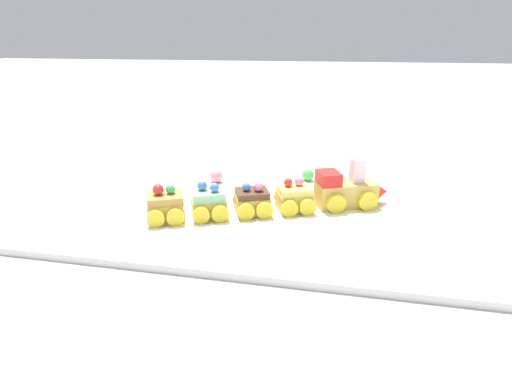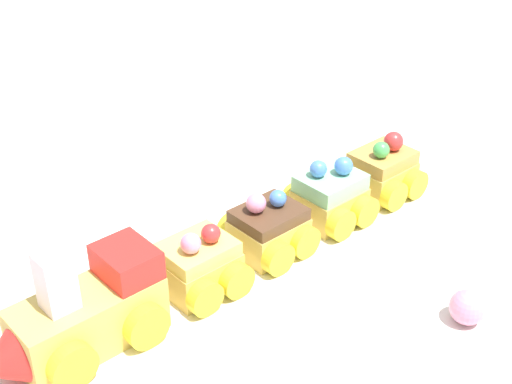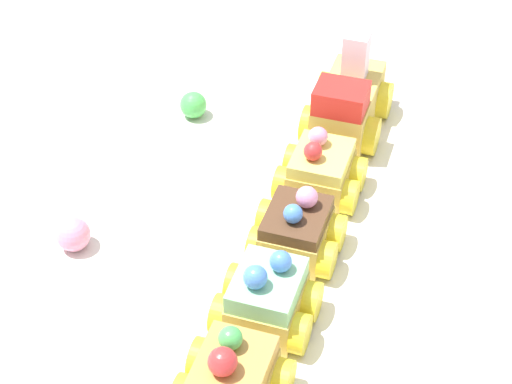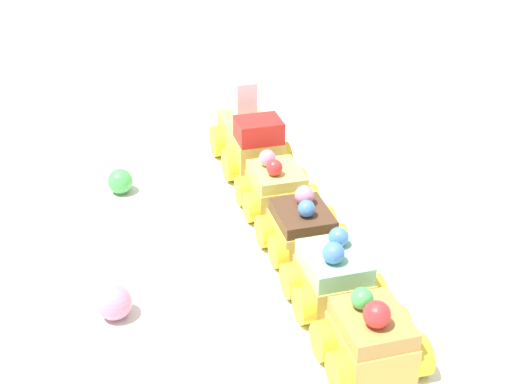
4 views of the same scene
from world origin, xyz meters
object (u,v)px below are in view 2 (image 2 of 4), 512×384
cake_car_lemon (198,266)px  cake_train_locomotive (79,318)px  cake_car_chocolate (268,230)px  gumball_pink (468,307)px  cake_car_caramel (382,172)px  cake_car_mint (330,198)px

cake_car_lemon → cake_train_locomotive: bearing=-0.2°
cake_car_chocolate → gumball_pink: cake_car_chocolate is taller
cake_train_locomotive → cake_car_lemon: bearing=179.8°
cake_train_locomotive → cake_car_caramel: 0.33m
cake_car_mint → cake_car_caramel: (-0.07, -0.03, -0.00)m
cake_train_locomotive → gumball_pink: bearing=143.9°
cake_car_lemon → cake_car_mint: (-0.14, -0.06, 0.00)m
cake_car_caramel → cake_car_lemon: bearing=0.0°
cake_car_mint → gumball_pink: size_ratio=3.12×
cake_car_lemon → cake_car_mint: cake_car_mint is taller
cake_train_locomotive → cake_car_chocolate: (-0.17, -0.07, -0.01)m
cake_car_caramel → gumball_pink: cake_car_caramel is taller
cake_train_locomotive → cake_car_caramel: size_ratio=1.65×
cake_train_locomotive → cake_car_caramel: cake_train_locomotive is taller
cake_car_lemon → cake_car_caramel: cake_car_caramel is taller
cake_car_chocolate → cake_car_mint: 0.08m
cake_car_caramel → gumball_pink: bearing=59.0°
cake_car_mint → gumball_pink: bearing=80.8°
cake_train_locomotive → cake_car_mint: bearing=180.0°
cake_car_caramel → cake_car_chocolate: bearing=-0.1°
cake_car_lemon → gumball_pink: (-0.18, 0.11, -0.01)m
cake_car_lemon → cake_car_chocolate: size_ratio=1.00×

